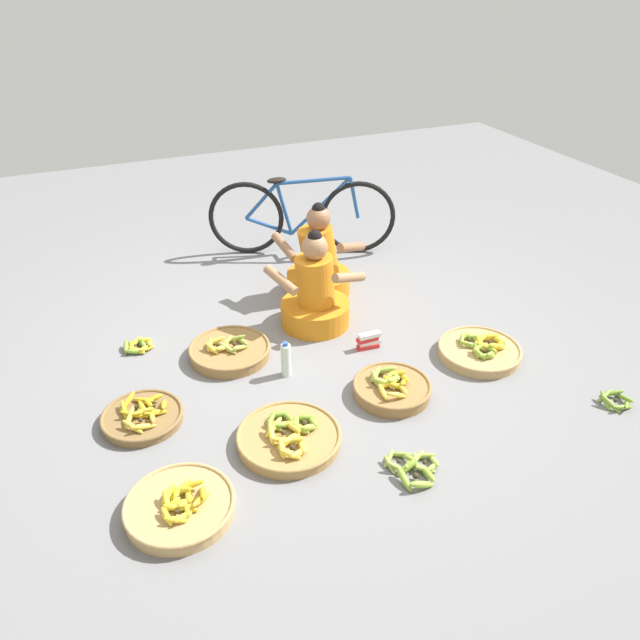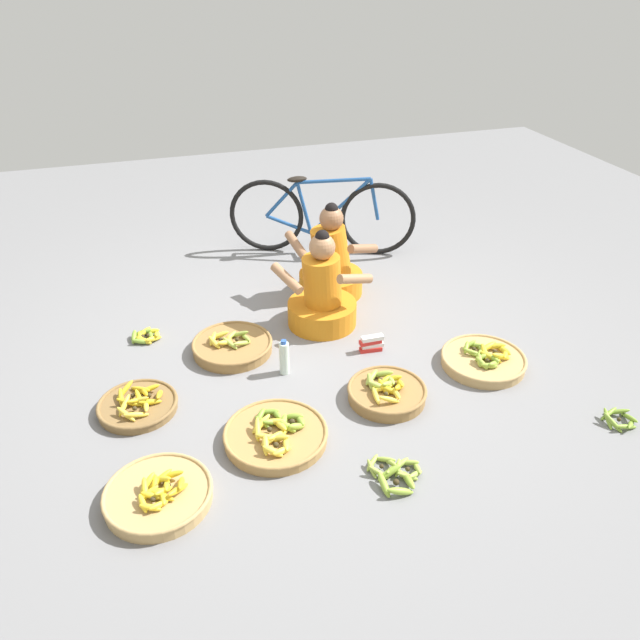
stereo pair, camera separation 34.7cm
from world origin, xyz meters
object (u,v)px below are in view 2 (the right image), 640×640
object	(u,v)px
banana_basket_near_vendor	(387,392)
loose_bananas_mid_right	(146,336)
banana_basket_back_right	(158,495)
bicycle_leaning	(321,216)
loose_bananas_back_left	(619,419)
banana_basket_mid_left	(138,405)
vendor_woman_front	(322,296)
water_bottle	(284,358)
banana_basket_front_left	(484,360)
packet_carton_stack	(371,343)
banana_basket_back_center	(276,434)
vendor_woman_behind	(331,266)
loose_bananas_near_bicycle	(396,474)
banana_basket_front_center	(232,346)

from	to	relation	value
banana_basket_near_vendor	loose_bananas_mid_right	distance (m)	1.83
banana_basket_back_right	loose_bananas_mid_right	bearing A→B (deg)	88.54
bicycle_leaning	loose_bananas_back_left	distance (m)	3.04
banana_basket_mid_left	vendor_woman_front	bearing A→B (deg)	24.54
banana_basket_near_vendor	water_bottle	world-z (taller)	water_bottle
loose_bananas_back_left	banana_basket_front_left	bearing A→B (deg)	121.43
bicycle_leaning	banana_basket_mid_left	world-z (taller)	bicycle_leaning
packet_carton_stack	banana_basket_back_center	bearing A→B (deg)	-140.97
loose_bananas_mid_right	bicycle_leaning	bearing A→B (deg)	32.16
vendor_woman_behind	loose_bananas_near_bicycle	bearing A→B (deg)	-98.55
banana_basket_front_left	loose_bananas_back_left	bearing A→B (deg)	-58.57
banana_basket_back_center	banana_basket_mid_left	xyz separation A→B (m)	(-0.75, 0.52, -0.01)
banana_basket_back_center	loose_bananas_near_bicycle	distance (m)	0.73
bicycle_leaning	water_bottle	world-z (taller)	bicycle_leaning
loose_bananas_mid_right	vendor_woman_front	bearing A→B (deg)	-7.57
banana_basket_back_center	loose_bananas_mid_right	xyz separation A→B (m)	(-0.65, 1.34, -0.02)
bicycle_leaning	loose_bananas_mid_right	distance (m)	2.01
bicycle_leaning	banana_basket_back_right	xyz separation A→B (m)	(-1.72, -2.66, -0.31)
vendor_woman_front	packet_carton_stack	world-z (taller)	vendor_woman_front
banana_basket_near_vendor	banana_basket_back_center	bearing A→B (deg)	-167.62
vendor_woman_front	loose_bananas_mid_right	size ratio (longest dim) A/B	3.26
vendor_woman_front	banana_basket_mid_left	bearing A→B (deg)	-155.46
vendor_woman_front	bicycle_leaning	bearing A→B (deg)	72.81
banana_basket_near_vendor	packet_carton_stack	xyz separation A→B (m)	(0.11, 0.54, 0.01)
banana_basket_near_vendor	vendor_woman_behind	bearing A→B (deg)	86.11
vendor_woman_front	vendor_woman_behind	world-z (taller)	vendor_woman_behind
bicycle_leaning	banana_basket_front_left	size ratio (longest dim) A/B	2.76
banana_basket_back_center	banana_basket_back_right	size ratio (longest dim) A/B	1.08
banana_basket_front_left	packet_carton_stack	distance (m)	0.78
banana_basket_front_left	loose_bananas_back_left	size ratio (longest dim) A/B	2.63
loose_bananas_mid_right	packet_carton_stack	distance (m)	1.65
loose_bananas_back_left	packet_carton_stack	world-z (taller)	packet_carton_stack
loose_bananas_back_left	water_bottle	distance (m)	2.11
banana_basket_front_left	banana_basket_mid_left	size ratio (longest dim) A/B	1.17
vendor_woman_behind	banana_basket_mid_left	size ratio (longest dim) A/B	1.58
banana_basket_mid_left	banana_basket_back_center	bearing A→B (deg)	-34.94
banana_basket_back_right	loose_bananas_near_bicycle	distance (m)	1.26
vendor_woman_behind	loose_bananas_mid_right	world-z (taller)	vendor_woman_behind
vendor_woman_front	banana_basket_front_center	xyz separation A→B (m)	(-0.72, -0.17, -0.19)
banana_basket_front_center	water_bottle	world-z (taller)	water_bottle
bicycle_leaning	banana_basket_mid_left	bearing A→B (deg)	-133.63
vendor_woman_behind	bicycle_leaning	distance (m)	0.81
vendor_woman_front	loose_bananas_near_bicycle	distance (m)	1.66
banana_basket_front_left	banana_basket_mid_left	bearing A→B (deg)	174.65
banana_basket_near_vendor	banana_basket_front_center	bearing A→B (deg)	135.53
packet_carton_stack	banana_basket_front_left	bearing A→B (deg)	-30.66
banana_basket_back_right	loose_bananas_near_bicycle	xyz separation A→B (m)	(1.24, -0.21, -0.02)
banana_basket_near_vendor	loose_bananas_back_left	xyz separation A→B (m)	(1.25, -0.63, -0.03)
bicycle_leaning	banana_basket_mid_left	size ratio (longest dim) A/B	3.22
vendor_woman_behind	banana_basket_front_center	bearing A→B (deg)	-146.63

